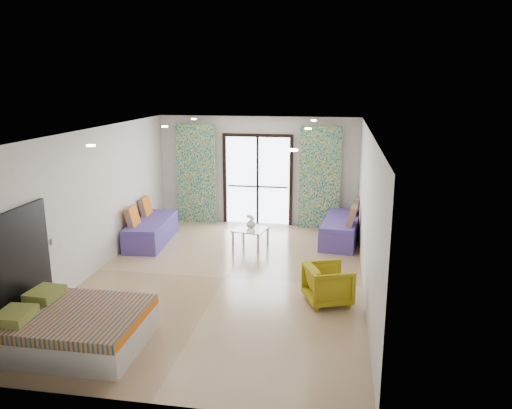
% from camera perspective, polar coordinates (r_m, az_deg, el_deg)
% --- Properties ---
extents(floor, '(5.00, 7.50, 0.01)m').
position_cam_1_polar(floor, '(9.33, -3.55, -8.36)').
color(floor, '#937758').
rests_on(floor, ground).
extents(ceiling, '(5.00, 7.50, 0.01)m').
position_cam_1_polar(ceiling, '(8.67, -3.82, 8.38)').
color(ceiling, silver).
rests_on(ceiling, ground).
extents(wall_back, '(5.00, 0.01, 2.70)m').
position_cam_1_polar(wall_back, '(12.51, 0.21, 3.88)').
color(wall_back, silver).
rests_on(wall_back, ground).
extents(wall_front, '(5.00, 0.01, 2.70)m').
position_cam_1_polar(wall_front, '(5.51, -12.65, -9.79)').
color(wall_front, silver).
rests_on(wall_front, ground).
extents(wall_left, '(0.01, 7.50, 2.70)m').
position_cam_1_polar(wall_left, '(9.77, -18.11, 0.31)').
color(wall_left, silver).
rests_on(wall_left, ground).
extents(wall_right, '(0.01, 7.50, 2.70)m').
position_cam_1_polar(wall_right, '(8.70, 12.58, -0.96)').
color(wall_right, silver).
rests_on(wall_right, ground).
extents(balcony_door, '(1.76, 0.08, 2.28)m').
position_cam_1_polar(balcony_door, '(12.50, 0.19, 3.44)').
color(balcony_door, black).
rests_on(balcony_door, floor).
extents(balcony_rail, '(1.52, 0.03, 0.04)m').
position_cam_1_polar(balcony_rail, '(12.56, 0.20, 2.06)').
color(balcony_rail, '#595451').
rests_on(balcony_rail, balcony_door).
extents(curtain_left, '(1.00, 0.10, 2.50)m').
position_cam_1_polar(curtain_left, '(12.69, -6.85, 3.46)').
color(curtain_left, beige).
rests_on(curtain_left, floor).
extents(curtain_right, '(1.00, 0.10, 2.50)m').
position_cam_1_polar(curtain_right, '(12.20, 7.29, 3.03)').
color(curtain_right, beige).
rests_on(curtain_right, floor).
extents(downlight_a, '(0.12, 0.12, 0.02)m').
position_cam_1_polar(downlight_a, '(7.29, -18.35, 6.42)').
color(downlight_a, '#FFE0B2').
rests_on(downlight_a, ceiling).
extents(downlight_b, '(0.12, 0.12, 0.02)m').
position_cam_1_polar(downlight_b, '(6.49, 4.27, 6.23)').
color(downlight_b, '#FFE0B2').
rests_on(downlight_b, ceiling).
extents(downlight_c, '(0.12, 0.12, 0.02)m').
position_cam_1_polar(downlight_c, '(10.03, -10.39, 8.76)').
color(downlight_c, '#FFE0B2').
rests_on(downlight_c, ceiling).
extents(downlight_d, '(0.12, 0.12, 0.02)m').
position_cam_1_polar(downlight_d, '(9.46, 5.98, 8.61)').
color(downlight_d, '#FFE0B2').
rests_on(downlight_d, ceiling).
extents(downlight_e, '(0.12, 0.12, 0.02)m').
position_cam_1_polar(downlight_e, '(11.93, -7.12, 9.67)').
color(downlight_e, '#FFE0B2').
rests_on(downlight_e, ceiling).
extents(downlight_f, '(0.12, 0.12, 0.02)m').
position_cam_1_polar(downlight_f, '(11.45, 6.63, 9.51)').
color(downlight_f, '#FFE0B2').
rests_on(downlight_f, ceiling).
extents(headboard, '(0.06, 2.10, 1.50)m').
position_cam_1_polar(headboard, '(7.65, -26.95, -6.62)').
color(headboard, black).
rests_on(headboard, floor).
extents(switch_plate, '(0.02, 0.10, 0.10)m').
position_cam_1_polar(switch_plate, '(8.62, -22.17, -3.88)').
color(switch_plate, silver).
rests_on(switch_plate, wall_left).
extents(bed, '(1.82, 1.48, 0.63)m').
position_cam_1_polar(bed, '(7.43, -19.96, -13.11)').
color(bed, silver).
rests_on(bed, floor).
extents(daybed_left, '(0.86, 1.94, 0.94)m').
position_cam_1_polar(daybed_left, '(11.45, -11.94, -2.84)').
color(daybed_left, '#4E3E94').
rests_on(daybed_left, floor).
extents(daybed_right, '(0.96, 1.99, 0.95)m').
position_cam_1_polar(daybed_right, '(11.45, 9.77, -2.71)').
color(daybed_right, '#4E3E94').
rests_on(daybed_right, floor).
extents(coffee_table, '(0.79, 0.79, 0.77)m').
position_cam_1_polar(coffee_table, '(10.78, -0.63, -3.01)').
color(coffee_table, silver).
rests_on(coffee_table, floor).
extents(vase, '(0.22, 0.23, 0.21)m').
position_cam_1_polar(vase, '(10.80, -0.59, -2.14)').
color(vase, white).
rests_on(vase, coffee_table).
extents(armchair, '(0.85, 0.87, 0.71)m').
position_cam_1_polar(armchair, '(8.29, 8.25, -8.80)').
color(armchair, '#A39115').
rests_on(armchair, floor).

